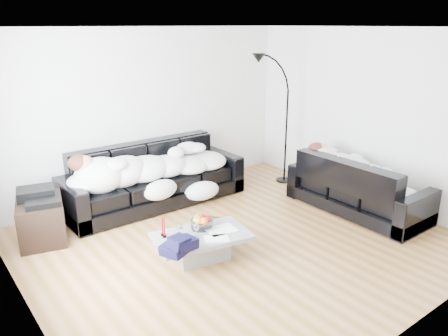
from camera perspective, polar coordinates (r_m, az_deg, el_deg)
ground at (r=5.66m, az=1.87°, el=-9.46°), size 5.00×5.00×0.00m
wall_back at (r=7.02m, az=-9.81°, el=7.09°), size 5.00×0.02×2.60m
wall_left at (r=4.14m, az=-25.82°, el=-2.41°), size 0.02×4.50×2.60m
wall_right at (r=7.00m, az=18.14°, el=6.42°), size 0.02×4.50×2.60m
ceiling at (r=5.00m, az=2.20°, el=17.91°), size 5.00×5.00×0.00m
sofa_back at (r=6.69m, az=-9.05°, el=-0.96°), size 2.75×0.95×0.90m
sofa_right at (r=6.65m, az=17.13°, el=-2.08°), size 0.87×2.02×0.82m
sleeper_back at (r=6.59m, az=-8.93°, el=0.59°), size 2.33×0.80×0.47m
sleeper_right at (r=6.58m, az=17.30°, el=-0.26°), size 0.73×1.73×0.42m
teal_cushion at (r=6.87m, az=12.87°, el=1.66°), size 0.42×0.38×0.20m
coffee_table at (r=5.19m, az=-2.92°, el=-10.21°), size 1.19×0.83×0.32m
fruit_bowl at (r=5.23m, az=-2.92°, el=-6.98°), size 0.28×0.28×0.17m
wine_glass_a at (r=5.07m, az=-5.95°, el=-8.02°), size 0.07×0.07×0.15m
wine_glass_b at (r=4.99m, az=-5.81°, el=-8.29°), size 0.09×0.09×0.18m
wine_glass_c at (r=5.03m, az=-3.62°, el=-8.12°), size 0.08×0.08×0.16m
candle_left at (r=5.03m, az=-7.83°, el=-7.66°), size 0.06×0.06×0.25m
candle_right at (r=5.08m, az=-8.07°, el=-7.52°), size 0.04×0.04×0.24m
newspaper_a at (r=5.20m, az=-0.32°, el=-8.05°), size 0.38×0.31×0.01m
newspaper_b at (r=5.01m, az=-0.96°, el=-9.17°), size 0.34×0.30×0.01m
navy_jacket at (r=4.67m, az=-5.88°, el=-9.23°), size 0.34×0.29×0.17m
shoes at (r=5.98m, az=-1.36°, el=-7.31°), size 0.53×0.49×0.10m
av_cabinet at (r=6.04m, az=-22.75°, el=-6.26°), size 0.72×0.90×0.54m
stereo at (r=5.92m, az=-23.14°, el=-3.30°), size 0.51×0.43×0.13m
floor_lamp at (r=7.50m, az=8.16°, el=5.36°), size 0.75×0.40×1.95m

